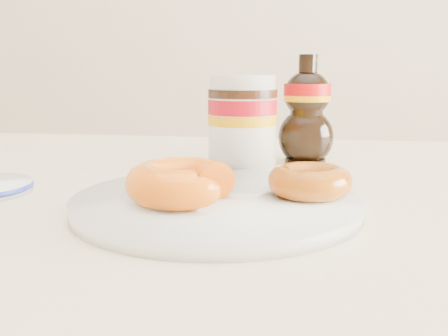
# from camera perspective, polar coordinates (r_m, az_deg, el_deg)

# --- Properties ---
(dining_table) EXTENTS (1.40, 0.90, 0.75)m
(dining_table) POSITION_cam_1_polar(r_m,az_deg,el_deg) (0.67, 5.06, -8.75)
(dining_table) COLOR #F2E5B8
(dining_table) RESTS_ON ground
(plate) EXTENTS (0.30, 0.30, 0.02)m
(plate) POSITION_cam_1_polar(r_m,az_deg,el_deg) (0.52, -0.86, -3.93)
(plate) COLOR white
(plate) RESTS_ON dining_table
(donut_bitten) EXTENTS (0.15, 0.15, 0.04)m
(donut_bitten) POSITION_cam_1_polar(r_m,az_deg,el_deg) (0.50, -4.91, -1.65)
(donut_bitten) COLOR orange
(donut_bitten) RESTS_ON plate
(donut_whole) EXTENTS (0.11, 0.11, 0.03)m
(donut_whole) POSITION_cam_1_polar(r_m,az_deg,el_deg) (0.53, 9.76, -1.45)
(donut_whole) COLOR #8D3009
(donut_whole) RESTS_ON plate
(nutella_jar) EXTENTS (0.10, 0.10, 0.14)m
(nutella_jar) POSITION_cam_1_polar(r_m,az_deg,el_deg) (0.71, 2.12, 5.44)
(nutella_jar) COLOR white
(nutella_jar) RESTS_ON dining_table
(syrup_bottle) EXTENTS (0.10, 0.10, 0.17)m
(syrup_bottle) POSITION_cam_1_polar(r_m,az_deg,el_deg) (0.79, 9.43, 6.60)
(syrup_bottle) COLOR black
(syrup_bottle) RESTS_ON dining_table
(dark_jar) EXTENTS (0.05, 0.05, 0.09)m
(dark_jar) POSITION_cam_1_polar(r_m,az_deg,el_deg) (0.79, 1.88, 3.68)
(dark_jar) COLOR black
(dark_jar) RESTS_ON dining_table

